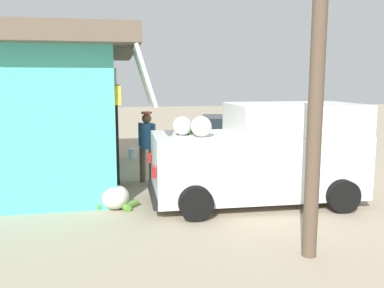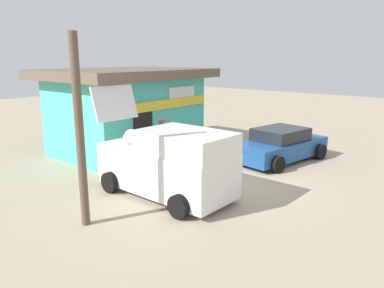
{
  "view_description": "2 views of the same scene",
  "coord_description": "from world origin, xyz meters",
  "px_view_note": "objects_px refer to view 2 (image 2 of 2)",
  "views": [
    {
      "loc": [
        -10.01,
        3.75,
        2.43
      ],
      "look_at": [
        -0.3,
        1.92,
        0.91
      ],
      "focal_mm": 38.15,
      "sensor_mm": 36.0,
      "label": 1
    },
    {
      "loc": [
        -9.67,
        -6.09,
        3.96
      ],
      "look_at": [
        -0.72,
        1.31,
        1.18
      ],
      "focal_mm": 34.43,
      "sensor_mm": 36.0,
      "label": 2
    }
  ],
  "objects_px": {
    "storefront_bar": "(127,109)",
    "paint_bucket": "(210,145)",
    "customer_bending": "(141,155)",
    "delivery_van": "(169,163)",
    "vendor_standing": "(162,140)",
    "unloaded_banana_pile": "(107,169)",
    "parked_sedan": "(280,145)"
  },
  "relations": [
    {
      "from": "parked_sedan",
      "to": "customer_bending",
      "type": "height_order",
      "value": "customer_bending"
    },
    {
      "from": "delivery_van",
      "to": "paint_bucket",
      "type": "distance_m",
      "value": 5.79
    },
    {
      "from": "storefront_bar",
      "to": "customer_bending",
      "type": "bearing_deg",
      "value": -124.32
    },
    {
      "from": "vendor_standing",
      "to": "customer_bending",
      "type": "xyz_separation_m",
      "value": [
        -1.44,
        -0.44,
        -0.18
      ]
    },
    {
      "from": "delivery_van",
      "to": "unloaded_banana_pile",
      "type": "relative_size",
      "value": 4.88
    },
    {
      "from": "delivery_van",
      "to": "customer_bending",
      "type": "bearing_deg",
      "value": 72.91
    },
    {
      "from": "delivery_van",
      "to": "vendor_standing",
      "type": "height_order",
      "value": "delivery_van"
    },
    {
      "from": "customer_bending",
      "to": "paint_bucket",
      "type": "height_order",
      "value": "customer_bending"
    },
    {
      "from": "parked_sedan",
      "to": "customer_bending",
      "type": "distance_m",
      "value": 5.55
    },
    {
      "from": "paint_bucket",
      "to": "parked_sedan",
      "type": "bearing_deg",
      "value": -84.86
    },
    {
      "from": "unloaded_banana_pile",
      "to": "paint_bucket",
      "type": "relative_size",
      "value": 2.83
    },
    {
      "from": "storefront_bar",
      "to": "vendor_standing",
      "type": "xyz_separation_m",
      "value": [
        -0.71,
        -2.7,
        -0.81
      ]
    },
    {
      "from": "delivery_van",
      "to": "parked_sedan",
      "type": "height_order",
      "value": "delivery_van"
    },
    {
      "from": "delivery_van",
      "to": "unloaded_banana_pile",
      "type": "height_order",
      "value": "delivery_van"
    },
    {
      "from": "unloaded_banana_pile",
      "to": "customer_bending",
      "type": "bearing_deg",
      "value": -68.55
    },
    {
      "from": "vendor_standing",
      "to": "customer_bending",
      "type": "height_order",
      "value": "vendor_standing"
    },
    {
      "from": "delivery_van",
      "to": "customer_bending",
      "type": "xyz_separation_m",
      "value": [
        0.53,
        1.74,
        -0.18
      ]
    },
    {
      "from": "vendor_standing",
      "to": "customer_bending",
      "type": "relative_size",
      "value": 1.32
    },
    {
      "from": "storefront_bar",
      "to": "delivery_van",
      "type": "xyz_separation_m",
      "value": [
        -2.67,
        -4.87,
        -0.81
      ]
    },
    {
      "from": "storefront_bar",
      "to": "customer_bending",
      "type": "height_order",
      "value": "storefront_bar"
    },
    {
      "from": "unloaded_banana_pile",
      "to": "parked_sedan",
      "type": "bearing_deg",
      "value": -34.23
    },
    {
      "from": "storefront_bar",
      "to": "parked_sedan",
      "type": "distance_m",
      "value": 6.4
    },
    {
      "from": "storefront_bar",
      "to": "delivery_van",
      "type": "bearing_deg",
      "value": -118.77
    },
    {
      "from": "customer_bending",
      "to": "delivery_van",
      "type": "bearing_deg",
      "value": -107.09
    },
    {
      "from": "vendor_standing",
      "to": "paint_bucket",
      "type": "distance_m",
      "value": 3.35
    },
    {
      "from": "customer_bending",
      "to": "paint_bucket",
      "type": "xyz_separation_m",
      "value": [
        4.67,
        0.66,
        -0.64
      ]
    },
    {
      "from": "delivery_van",
      "to": "customer_bending",
      "type": "height_order",
      "value": "delivery_van"
    },
    {
      "from": "delivery_van",
      "to": "vendor_standing",
      "type": "bearing_deg",
      "value": 47.78
    },
    {
      "from": "storefront_bar",
      "to": "unloaded_banana_pile",
      "type": "bearing_deg",
      "value": -143.53
    },
    {
      "from": "storefront_bar",
      "to": "paint_bucket",
      "type": "height_order",
      "value": "storefront_bar"
    },
    {
      "from": "vendor_standing",
      "to": "paint_bucket",
      "type": "xyz_separation_m",
      "value": [
        3.24,
        0.22,
        -0.83
      ]
    },
    {
      "from": "paint_bucket",
      "to": "vendor_standing",
      "type": "bearing_deg",
      "value": -176.11
    }
  ]
}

